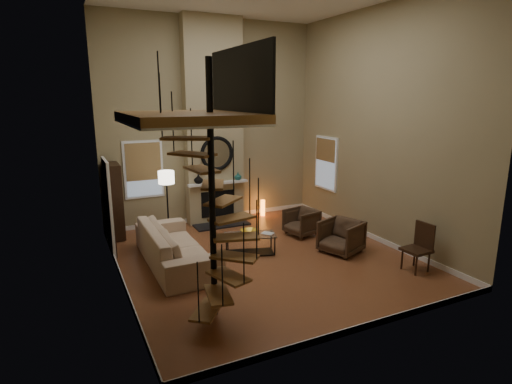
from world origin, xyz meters
name	(u,v)px	position (x,y,z in m)	size (l,w,h in m)	color
ground	(264,258)	(0.00, 0.00, -0.01)	(6.00, 6.50, 0.01)	#9D5932
back_wall	(211,123)	(0.00, 3.25, 2.75)	(6.00, 0.02, 5.50)	#968861
front_wall	(372,150)	(0.00, -3.25, 2.75)	(6.00, 0.02, 5.50)	#968861
left_wall	(111,138)	(-3.00, 0.00, 2.75)	(0.02, 6.50, 5.50)	#968861
right_wall	(378,127)	(3.00, 0.00, 2.75)	(0.02, 6.50, 5.50)	#968861
baseboard_back	(214,217)	(0.00, 3.24, 0.06)	(6.00, 0.02, 0.12)	white
baseboard_front	(360,328)	(0.00, -3.24, 0.06)	(6.00, 0.02, 0.12)	white
baseboard_left	(123,281)	(-2.99, 0.00, 0.06)	(0.02, 6.50, 0.12)	white
baseboard_right	(370,236)	(2.99, 0.00, 0.06)	(0.02, 6.50, 0.12)	white
chimney_breast	(213,123)	(0.00, 3.06, 2.75)	(1.60, 0.38, 5.50)	tan
hearth	(222,225)	(0.00, 2.57, 0.02)	(1.50, 0.60, 0.04)	black
firebox	(218,204)	(0.00, 2.86, 0.55)	(0.95, 0.02, 0.72)	black
mantel	(218,183)	(0.00, 2.78, 1.15)	(1.70, 0.18, 0.06)	white
mirror_frame	(217,154)	(0.00, 2.84, 1.95)	(0.94, 0.94, 0.10)	black
mirror_disc	(217,154)	(0.00, 2.85, 1.95)	(0.80, 0.80, 0.01)	white
vase_left	(198,179)	(-0.55, 2.82, 1.30)	(0.24, 0.24, 0.25)	black
vase_right	(238,176)	(0.60, 2.82, 1.28)	(0.20, 0.20, 0.21)	#17524E
window_back	(144,169)	(-1.90, 3.22, 1.62)	(1.02, 0.06, 1.52)	white
window_right	(326,162)	(2.97, 2.00, 1.63)	(0.06, 1.02, 1.52)	white
entry_door	(109,207)	(-2.95, 1.80, 1.05)	(0.10, 1.05, 2.16)	white
loft	(194,113)	(-2.04, -1.80, 3.24)	(1.70, 2.20, 1.09)	olive
spiral_stair	(213,208)	(-1.78, -1.79, 1.78)	(1.47, 1.47, 4.06)	black
hutch	(113,201)	(-2.76, 2.78, 0.95)	(0.39, 0.83, 1.85)	black
sofa	(174,245)	(-1.84, 0.55, 0.40)	(2.91, 1.14, 0.85)	#CDAD8E
armchair_near	(303,221)	(1.60, 0.94, 0.35)	(0.71, 0.73, 0.66)	#453020
armchair_far	(343,236)	(1.81, -0.41, 0.35)	(0.82, 0.84, 0.77)	#453020
coffee_table	(250,242)	(-0.17, 0.35, 0.28)	(1.24, 0.87, 0.44)	silver
bowl	(249,232)	(-0.17, 0.40, 0.50)	(0.38, 0.38, 0.10)	gold
book	(267,234)	(0.18, 0.20, 0.46)	(0.20, 0.26, 0.03)	gray
floor_lamp	(167,183)	(-1.56, 2.17, 1.41)	(0.39, 0.39, 1.70)	black
accent_lamp	(263,208)	(1.43, 2.91, 0.25)	(0.13, 0.13, 0.46)	orange
side_chair	(420,245)	(2.55, -1.94, 0.53)	(0.51, 0.51, 1.01)	black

